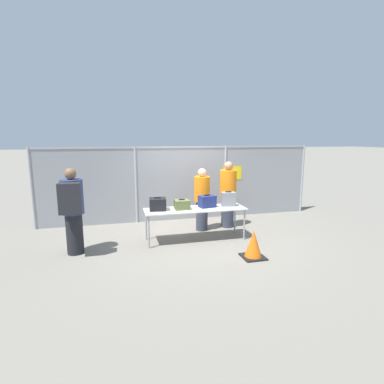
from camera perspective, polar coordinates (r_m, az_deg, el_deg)
ground_plane at (r=7.45m, az=1.05°, el=-8.52°), size 120.00×120.00×0.00m
fence_section at (r=8.77m, az=-1.80°, el=1.99°), size 8.10×0.07×2.16m
inspection_table at (r=7.04m, az=0.62°, el=-3.58°), size 2.38×0.70×0.76m
suitcase_black at (r=6.91m, az=-6.55°, el=-2.31°), size 0.40×0.38×0.30m
suitcase_olive at (r=6.96m, az=-1.94°, el=-2.40°), size 0.34×0.30×0.24m
suitcase_navy at (r=7.15m, az=2.91°, el=-1.79°), size 0.42×0.32×0.30m
suitcase_grey at (r=7.32m, az=6.92°, el=-1.34°), size 0.37×0.27×0.36m
traveler_hooded at (r=6.57m, az=-21.83°, el=-2.86°), size 0.45×0.69×1.81m
security_worker_near at (r=7.77m, az=1.90°, el=-1.27°), size 0.40×0.40×1.63m
security_worker_far at (r=8.10m, az=6.86°, el=-0.29°), size 0.44×0.44×1.78m
utility_trailer at (r=10.71m, az=2.32°, el=-0.49°), size 3.81×2.03×0.67m
traffic_cone at (r=6.27m, az=11.62°, el=-9.88°), size 0.46×0.46×0.57m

